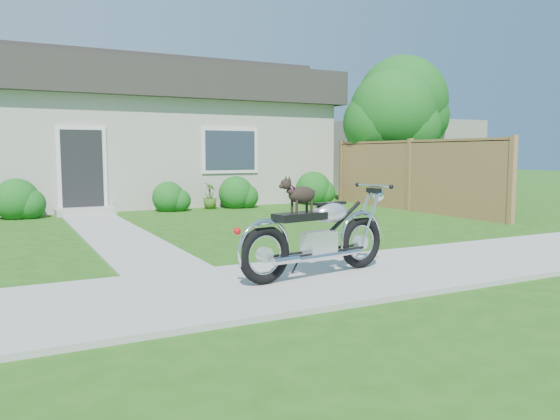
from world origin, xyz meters
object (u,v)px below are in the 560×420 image
object	(u,v)px
potted_plant_right	(210,196)
house	(118,132)
tree_far	(406,106)
motorcycle_with_dog	(319,233)
fence	(410,175)
tree_near	(397,117)

from	to	relation	value
potted_plant_right	house	bearing A→B (deg)	116.56
house	potted_plant_right	bearing A→B (deg)	-63.44
house	tree_far	bearing A→B (deg)	-8.51
motorcycle_with_dog	tree_far	bearing A→B (deg)	37.07
tree_far	potted_plant_right	xyz separation A→B (m)	(-8.37, -1.94, -2.91)
fence	potted_plant_right	bearing A→B (deg)	148.56
fence	motorcycle_with_dog	size ratio (longest dim) A/B	2.99
fence	potted_plant_right	distance (m)	5.40
fence	potted_plant_right	size ratio (longest dim) A/B	9.22
motorcycle_with_dog	tree_near	bearing A→B (deg)	37.20
house	potted_plant_right	world-z (taller)	house
potted_plant_right	motorcycle_with_dog	size ratio (longest dim) A/B	0.32
fence	motorcycle_with_dog	bearing A→B (deg)	-137.75
tree_far	potted_plant_right	bearing A→B (deg)	-166.99
house	tree_near	size ratio (longest dim) A/B	3.09
house	tree_far	world-z (taller)	tree_far
house	motorcycle_with_dog	distance (m)	12.05
potted_plant_right	tree_near	bearing A→B (deg)	-5.62
house	fence	xyz separation A→B (m)	(6.30, -6.24, -1.22)
tree_near	motorcycle_with_dog	xyz separation A→B (m)	(-7.60, -7.91, -2.06)
fence	motorcycle_with_dog	world-z (taller)	fence
tree_far	motorcycle_with_dog	bearing A→B (deg)	-133.98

